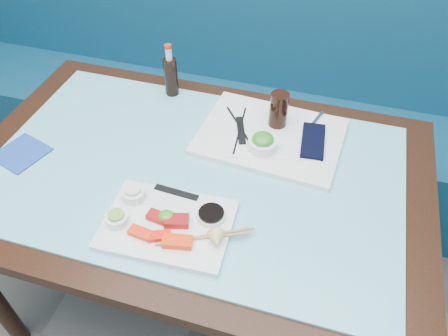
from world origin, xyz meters
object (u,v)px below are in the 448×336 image
(booth_bench, at_px, (254,108))
(sashimi_plate, at_px, (168,225))
(cola_glass, at_px, (279,110))
(dining_table, at_px, (195,190))
(seaweed_bowl, at_px, (262,145))
(blue_napkin, at_px, (22,153))
(serving_tray, at_px, (270,136))
(cola_bottle_body, at_px, (171,77))

(booth_bench, relative_size, sashimi_plate, 9.00)
(booth_bench, relative_size, cola_glass, 24.98)
(dining_table, bearing_deg, cola_glass, 52.16)
(booth_bench, relative_size, seaweed_bowl, 33.90)
(seaweed_bowl, bearing_deg, blue_napkin, -163.08)
(sashimi_plate, distance_m, serving_tray, 0.46)
(dining_table, height_order, cola_bottle_body, cola_bottle_body)
(sashimi_plate, relative_size, cola_bottle_body, 2.43)
(dining_table, relative_size, cola_glass, 11.66)
(sashimi_plate, bearing_deg, seaweed_bowl, 60.92)
(sashimi_plate, height_order, cola_bottle_body, cola_bottle_body)
(booth_bench, relative_size, blue_napkin, 21.86)
(booth_bench, distance_m, blue_napkin, 1.14)
(booth_bench, relative_size, dining_table, 2.14)
(cola_glass, bearing_deg, cola_bottle_body, 167.64)
(dining_table, bearing_deg, serving_tray, 46.83)
(serving_tray, bearing_deg, seaweed_bowl, -93.33)
(dining_table, distance_m, seaweed_bowl, 0.25)
(cola_glass, height_order, cola_bottle_body, same)
(serving_tray, relative_size, blue_napkin, 3.25)
(booth_bench, xyz_separation_m, dining_table, (0.00, -0.84, 0.29))
(dining_table, height_order, seaweed_bowl, seaweed_bowl)
(seaweed_bowl, bearing_deg, cola_glass, 81.25)
(dining_table, xyz_separation_m, sashimi_plate, (0.01, -0.22, 0.10))
(sashimi_plate, xyz_separation_m, blue_napkin, (-0.54, 0.13, -0.01))
(dining_table, height_order, cola_glass, cola_glass)
(dining_table, distance_m, blue_napkin, 0.55)
(sashimi_plate, height_order, seaweed_bowl, seaweed_bowl)
(seaweed_bowl, xyz_separation_m, blue_napkin, (-0.71, -0.22, -0.03))
(booth_bench, xyz_separation_m, cola_bottle_body, (-0.20, -0.49, 0.45))
(booth_bench, xyz_separation_m, cola_glass, (0.20, -0.58, 0.46))
(cola_glass, bearing_deg, blue_napkin, -154.66)
(sashimi_plate, bearing_deg, dining_table, 89.18)
(sashimi_plate, bearing_deg, serving_tray, 63.92)
(seaweed_bowl, xyz_separation_m, cola_glass, (0.02, 0.13, 0.04))
(dining_table, relative_size, blue_napkin, 10.20)
(serving_tray, bearing_deg, dining_table, -128.91)
(sashimi_plate, bearing_deg, cola_glass, 65.31)
(booth_bench, distance_m, cola_glass, 0.77)
(booth_bench, height_order, cola_bottle_body, booth_bench)
(booth_bench, xyz_separation_m, serving_tray, (0.19, -0.64, 0.39))
(sashimi_plate, xyz_separation_m, seaweed_bowl, (0.17, 0.35, 0.03))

